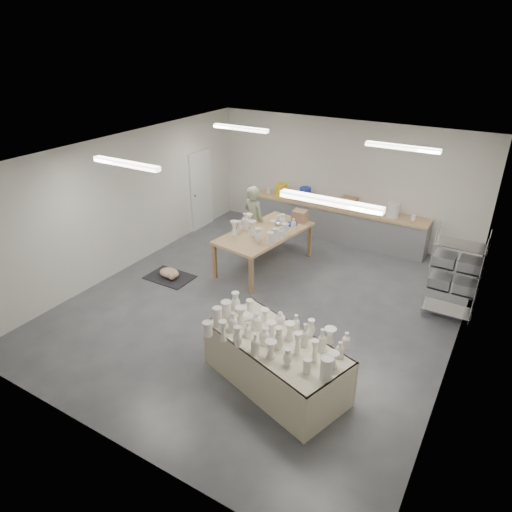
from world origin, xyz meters
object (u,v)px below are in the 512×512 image
Objects in this scene: work_table at (266,231)px; red_stool at (260,237)px; drying_table at (275,359)px; potter at (254,220)px.

work_table is 5.94× the size of red_stool.
drying_table is 4.64m from potter.
drying_table is 3.91m from work_table.
potter is at bearing 143.01° from drying_table.
drying_table is 1.45× the size of potter.
red_stool is (-0.62, 0.76, -0.57)m from work_table.
drying_table is at bearing -56.89° from red_stool.
red_stool is at bearing 141.18° from drying_table.
potter reaches higher than work_table.
potter is at bearing -90.00° from red_stool.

